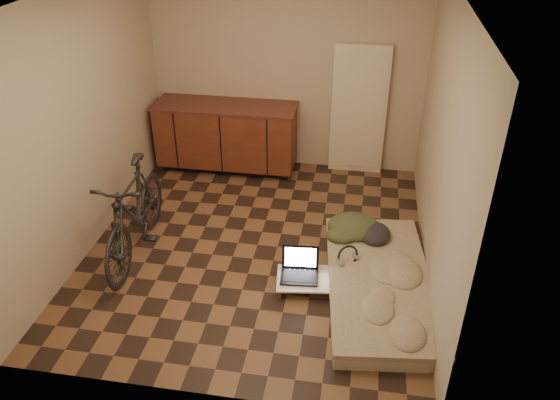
% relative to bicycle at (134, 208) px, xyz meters
% --- Properties ---
extents(room_shell, '(3.50, 4.00, 2.60)m').
position_rel_bicycle_xyz_m(room_shell, '(1.20, 0.34, 0.74)').
color(room_shell, brown).
rests_on(room_shell, ground).
extents(cabinets, '(1.84, 0.62, 0.91)m').
position_rel_bicycle_xyz_m(cabinets, '(0.45, 2.04, -0.09)').
color(cabinets, black).
rests_on(cabinets, ground).
extents(appliance_panel, '(0.70, 0.10, 1.70)m').
position_rel_bicycle_xyz_m(appliance_panel, '(2.15, 2.28, 0.29)').
color(appliance_panel, beige).
rests_on(appliance_panel, ground).
extents(bicycle, '(0.61, 1.75, 1.11)m').
position_rel_bicycle_xyz_m(bicycle, '(0.00, 0.00, 0.00)').
color(bicycle, black).
rests_on(bicycle, ground).
extents(futon, '(1.19, 2.11, 0.17)m').
position_rel_bicycle_xyz_m(futon, '(2.50, -0.22, -0.47)').
color(futon, '#C0B59A').
rests_on(futon, ground).
extents(clothing_pile, '(0.65, 0.56, 0.24)m').
position_rel_bicycle_xyz_m(clothing_pile, '(2.27, 0.50, -0.26)').
color(clothing_pile, '#394226').
rests_on(clothing_pile, futon).
extents(headphones, '(0.32, 0.31, 0.16)m').
position_rel_bicycle_xyz_m(headphones, '(2.18, -0.03, -0.30)').
color(headphones, black).
rests_on(headphones, futon).
extents(lap_desk, '(0.70, 0.50, 0.11)m').
position_rel_bicycle_xyz_m(lap_desk, '(1.84, -0.26, -0.46)').
color(lap_desk, brown).
rests_on(lap_desk, ground).
extents(laptop, '(0.38, 0.35, 0.25)m').
position_rel_bicycle_xyz_m(laptop, '(1.73, -0.22, -0.40)').
color(laptop, black).
rests_on(laptop, lap_desk).
extents(mouse, '(0.08, 0.11, 0.03)m').
position_rel_bicycle_xyz_m(mouse, '(2.10, -0.28, -0.43)').
color(mouse, white).
rests_on(mouse, lap_desk).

